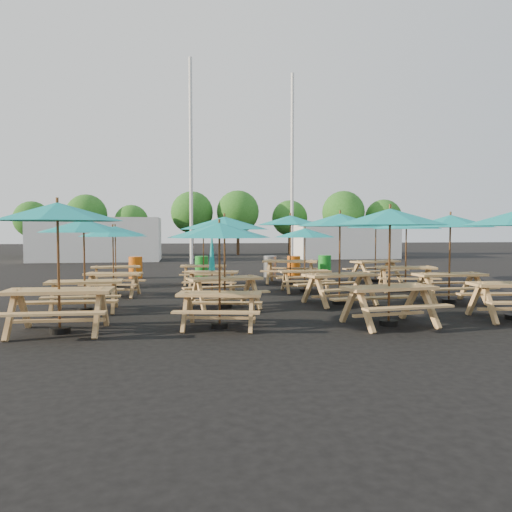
{
  "coord_description": "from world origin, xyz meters",
  "views": [
    {
      "loc": [
        -2.53,
        -15.62,
        2.01
      ],
      "look_at": [
        0.0,
        1.5,
        1.1
      ],
      "focal_mm": 35.0,
      "sensor_mm": 36.0,
      "label": 1
    }
  ],
  "objects": [
    {
      "name": "tree_1",
      "position": [
        -9.74,
        23.9,
        3.15
      ],
      "size": [
        3.11,
        3.11,
        4.72
      ],
      "color": "#382314",
      "rests_on": "ground"
    },
    {
      "name": "picnic_unit_7",
      "position": [
        -1.77,
        2.71,
        1.85
      ],
      "size": [
        2.23,
        2.23,
        2.13
      ],
      "rotation": [
        0.0,
        0.0,
        -0.08
      ],
      "color": "tan",
      "rests_on": "ground"
    },
    {
      "name": "picnic_unit_8",
      "position": [
        1.75,
        -5.74,
        2.16
      ],
      "size": [
        2.74,
        2.74,
        2.47
      ],
      "rotation": [
        0.0,
        0.0,
        0.16
      ],
      "color": "tan",
      "rests_on": "ground"
    },
    {
      "name": "event_tent_1",
      "position": [
        9.0,
        19.0,
        1.3
      ],
      "size": [
        7.0,
        4.0,
        2.6
      ],
      "primitive_type": "cube",
      "color": "silver",
      "rests_on": "ground"
    },
    {
      "name": "picnic_unit_0",
      "position": [
        -4.91,
        -5.55,
        2.23
      ],
      "size": [
        2.53,
        2.53,
        2.56
      ],
      "rotation": [
        0.0,
        0.0,
        -0.02
      ],
      "color": "tan",
      "rests_on": "ground"
    },
    {
      "name": "ground",
      "position": [
        0.0,
        0.0,
        0.0
      ],
      "size": [
        120.0,
        120.0,
        0.0
      ],
      "primitive_type": "plane",
      "color": "black",
      "rests_on": "ground"
    },
    {
      "name": "picnic_unit_9",
      "position": [
        1.66,
        -2.68,
        2.15
      ],
      "size": [
        2.89,
        2.89,
        2.47
      ],
      "rotation": [
        0.0,
        0.0,
        0.24
      ],
      "color": "tan",
      "rests_on": "ground"
    },
    {
      "name": "waste_bin_1",
      "position": [
        -1.73,
        5.56,
        0.45
      ],
      "size": [
        0.56,
        0.56,
        0.9
      ],
      "primitive_type": "cylinder",
      "color": "#188522",
      "rests_on": "ground"
    },
    {
      "name": "tree_6",
      "position": [
        10.23,
        22.9,
        3.43
      ],
      "size": [
        3.38,
        3.38,
        5.13
      ],
      "color": "#382314",
      "rests_on": "ground"
    },
    {
      "name": "waste_bin_2",
      "position": [
        1.17,
        5.27,
        0.45
      ],
      "size": [
        0.56,
        0.56,
        0.9
      ],
      "primitive_type": "cylinder",
      "color": "gray",
      "rests_on": "ground"
    },
    {
      "name": "picnic_unit_10",
      "position": [
        1.38,
        0.04,
        1.81
      ],
      "size": [
        2.03,
        2.03,
        2.08
      ],
      "rotation": [
        0.0,
        0.0,
        -0.01
      ],
      "color": "tan",
      "rests_on": "ground"
    },
    {
      "name": "waste_bin_0",
      "position": [
        -4.47,
        5.54,
        0.45
      ],
      "size": [
        0.56,
        0.56,
        0.9
      ],
      "primitive_type": "cylinder",
      "color": "#CE560C",
      "rests_on": "ground"
    },
    {
      "name": "picnic_unit_6",
      "position": [
        -1.61,
        0.09,
        0.86
      ],
      "size": [
        1.89,
        1.73,
        2.1
      ],
      "rotation": [
        0.0,
        0.0,
        -0.2
      ],
      "color": "tan",
      "rests_on": "ground"
    },
    {
      "name": "tree_7",
      "position": [
        13.63,
        22.92,
        2.99
      ],
      "size": [
        2.95,
        2.95,
        4.48
      ],
      "color": "#382314",
      "rests_on": "ground"
    },
    {
      "name": "picnic_unit_11",
      "position": [
        1.49,
        2.71,
        2.24
      ],
      "size": [
        3.14,
        3.14,
        2.57
      ],
      "rotation": [
        0.0,
        0.0,
        -0.31
      ],
      "color": "tan",
      "rests_on": "ground"
    },
    {
      "name": "mast_0",
      "position": [
        -2.0,
        14.0,
        6.0
      ],
      "size": [
        0.2,
        0.2,
        12.0
      ],
      "primitive_type": "cylinder",
      "color": "silver",
      "rests_on": "ground"
    },
    {
      "name": "tree_4",
      "position": [
        1.9,
        24.26,
        3.46
      ],
      "size": [
        3.41,
        3.41,
        5.17
      ],
      "color": "#382314",
      "rests_on": "ground"
    },
    {
      "name": "tree_3",
      "position": [
        -1.75,
        24.72,
        3.41
      ],
      "size": [
        3.36,
        3.36,
        5.09
      ],
      "color": "#382314",
      "rests_on": "ground"
    },
    {
      "name": "tree_2",
      "position": [
        -6.39,
        23.65,
        2.62
      ],
      "size": [
        2.59,
        2.59,
        3.93
      ],
      "color": "#382314",
      "rests_on": "ground"
    },
    {
      "name": "waste_bin_4",
      "position": [
        3.63,
        5.48,
        0.45
      ],
      "size": [
        0.56,
        0.56,
        0.9
      ],
      "primitive_type": "cylinder",
      "color": "#188522",
      "rests_on": "ground"
    },
    {
      "name": "tree_0",
      "position": [
        -14.07,
        25.25,
        2.83
      ],
      "size": [
        2.8,
        2.8,
        4.24
      ],
      "color": "#382314",
      "rests_on": "ground"
    },
    {
      "name": "mast_1",
      "position": [
        4.5,
        16.0,
        6.0
      ],
      "size": [
        0.2,
        0.2,
        12.0
      ],
      "primitive_type": "cylinder",
      "color": "silver",
      "rests_on": "ground"
    },
    {
      "name": "picnic_unit_4",
      "position": [
        -1.79,
        -5.5,
        1.9
      ],
      "size": [
        2.47,
        2.47,
        2.17
      ],
      "rotation": [
        0.0,
        0.0,
        -0.19
      ],
      "color": "tan",
      "rests_on": "ground"
    },
    {
      "name": "picnic_unit_3",
      "position": [
        -4.88,
        2.53,
        1.88
      ],
      "size": [
        2.34,
        2.34,
        2.16
      ],
      "rotation": [
        0.0,
        0.0,
        0.13
      ],
      "color": "tan",
      "rests_on": "ground"
    },
    {
      "name": "picnic_unit_15",
      "position": [
        4.86,
        2.73,
        2.13
      ],
      "size": [
        2.99,
        2.99,
        2.44
      ],
      "rotation": [
        0.0,
        0.0,
        0.32
      ],
      "color": "tan",
      "rests_on": "ground"
    },
    {
      "name": "event_tent_0",
      "position": [
        -8.0,
        18.0,
        1.4
      ],
      "size": [
        8.0,
        4.0,
        2.8
      ],
      "primitive_type": "cube",
      "color": "silver",
      "rests_on": "ground"
    },
    {
      "name": "waste_bin_3",
      "position": [
        2.15,
        5.04,
        0.45
      ],
      "size": [
        0.56,
        0.56,
        0.9
      ],
      "primitive_type": "cylinder",
      "color": "#CE560C",
      "rests_on": "ground"
    },
    {
      "name": "picnic_unit_1",
      "position": [
        -4.91,
        -2.98,
        1.99
      ],
      "size": [
        2.32,
        2.32,
        2.28
      ],
      "rotation": [
        0.0,
        0.0,
        0.05
      ],
      "color": "tan",
      "rests_on": "ground"
    },
    {
      "name": "picnic_unit_2",
      "position": [
        -4.6,
        -0.16,
        1.85
      ],
      "size": [
        2.32,
        2.32,
        2.13
      ],
      "rotation": [
        0.0,
        0.0,
        -0.13
      ],
      "color": "tan",
      "rests_on": "ground"
    },
    {
      "name": "tree_5",
      "position": [
        6.22,
        24.67,
        2.97
      ],
      "size": [
        2.94,
        2.94,
        4.45
      ],
      "color": "#382314",
      "rests_on": "ground"
    },
    {
      "name": "picnic_unit_5",
      "position": [
        -1.46,
        -2.89,
        2.07
      ],
      "size": [
        2.77,
        2.77,
        2.37
      ],
      "rotation": [
        0.0,
        0.0,
        0.24
      ],
      "color": "tan",
      "rests_on": "ground"
    },
    {
      "name": "picnic_unit_13",
      "position": [
        4.71,
        -2.92,
        2.13
      ],
      "size": [
        2.45,
        2.45,
        2.44
      ],
      "rotation": [
        0.0,
        0.0,
        0.04
      ],
      "color": "tan",
      "rests_on": "ground"
    },
    {
      "name": "picnic_unit_14",
      "position": [
        4.73,
        -0.19,
        2.09
      ],
      "size": [
        2.78,
        2.78,
        2.4
      ],
      "rotation": [
        0.0,
        0.0,
        -0.22
      ],
      "color": "tan",
      "rests_on": "ground"
    }
  ]
}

